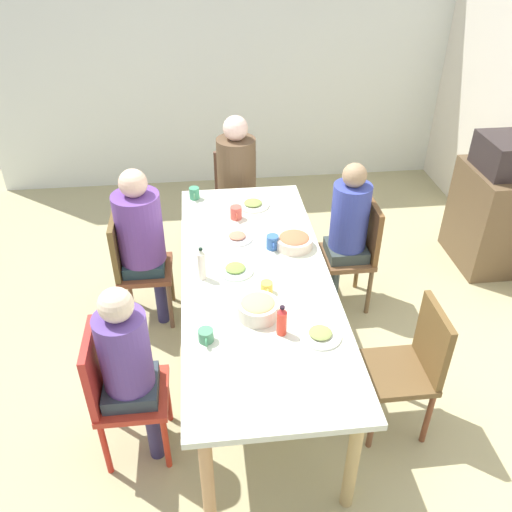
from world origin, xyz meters
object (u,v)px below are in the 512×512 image
Objects in this scene: cup_1 at (206,336)px; microwave at (505,155)px; plate_0 at (253,204)px; bottle_1 at (282,321)px; person_3 at (129,362)px; side_cabinet at (487,217)px; dining_table at (256,284)px; chair_4 at (356,249)px; chair_1 at (236,195)px; plate_2 at (320,334)px; bowl_1 at (258,308)px; plate_1 at (237,237)px; cup_0 at (236,213)px; cup_4 at (267,288)px; person_1 at (237,173)px; bottle_0 at (202,264)px; plate_3 at (235,269)px; chair_0 at (411,363)px; person_4 at (347,226)px; cup_2 at (194,193)px; chair_3 at (117,388)px; person_2 at (141,234)px; cup_3 at (272,242)px; chair_2 at (134,263)px; bowl_0 at (294,241)px.

cup_1 is 3.00m from microwave.
plate_0 is 1.32× the size of bottle_1.
person_3 is 1.33× the size of side_cabinet.
dining_table is 1.07m from chair_4.
chair_1 is 2.25m from plate_2.
dining_table is 20.30× the size of cup_1.
person_3 reaches higher than chair_1.
plate_1 is at bearing -176.59° from bowl_1.
chair_1 is at bearing -177.89° from bottle_1.
plate_1 is 1.78× the size of cup_0.
cup_4 is 0.58× the size of bottle_1.
bowl_1 is at bearing 106.85° from person_3.
cup_0 reaches higher than plate_1.
person_1 is (0.09, 0.00, 0.26)m from chair_1.
plate_3 is at bearing 103.36° from bottle_0.
chair_0 is 1.74m from plate_0.
chair_0 is 3.82× the size of plate_2.
bottle_1 reaches higher than plate_3.
cup_2 is (-0.47, -1.14, 0.10)m from person_4.
microwave reaches higher than bottle_1.
person_1 reaches higher than plate_2.
chair_3 is 1.00× the size of side_cabinet.
plate_3 is at bearing 49.13° from person_2.
plate_0 is 2.12m from side_cabinet.
microwave is at bearing 98.25° from cup_0.
cup_3 reaches higher than cup_1.
person_4 is (-0.00, -0.09, 0.22)m from chair_4.
person_1 reaches higher than side_cabinet.
plate_1 is at bearing -4.12° from chair_1.
chair_3 is 1.03m from plate_3.
cup_3 is 0.63× the size of bottle_1.
person_4 is at bearing 90.00° from person_2.
person_1 is 1.04× the size of person_4.
plate_2 is at bearing 7.85° from plate_0.
bottle_0 is 0.71m from bottle_1.
person_3 is at bearing -52.86° from chair_4.
chair_1 is 1.00× the size of chair_2.
chair_0 is 1.00× the size of chair_1.
bowl_1 is (1.31, -0.11, 0.04)m from plate_0.
bottle_0 reaches higher than plate_0.
chair_1 is at bearing 179.04° from bowl_1.
person_3 is at bearing -28.90° from plate_0.
bowl_1 reaches higher than cup_2.
cup_3 is at bearing 135.07° from person_3.
chair_3 is at bearing -89.66° from plate_2.
bowl_0 is (-0.92, -0.56, 0.31)m from chair_0.
cup_1 reaches higher than plate_0.
plate_2 is 1.91× the size of cup_0.
chair_0 is 2.31m from person_1.
chair_4 is 1.48m from microwave.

